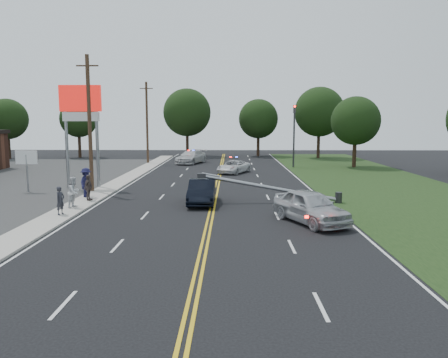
{
  "coord_description": "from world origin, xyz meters",
  "views": [
    {
      "loc": [
        1.12,
        -19.91,
        5.26
      ],
      "look_at": [
        0.7,
        6.85,
        1.7
      ],
      "focal_mm": 35.0,
      "sensor_mm": 36.0,
      "label": 1
    }
  ],
  "objects_px": {
    "pylon_sign": "(81,111)",
    "emergency_a": "(234,167)",
    "traffic_signal": "(294,130)",
    "bystander_d": "(88,188)",
    "utility_pole_far": "(147,123)",
    "small_sign": "(27,161)",
    "bystander_b": "(74,192)",
    "emergency_b": "(191,157)",
    "crashed_sedan": "(202,192)",
    "fallen_streetlight": "(278,189)",
    "bystander_c": "(86,183)",
    "waiting_sedan": "(310,207)",
    "utility_pole_mid": "(90,123)",
    "bystander_a": "(60,201)"
  },
  "relations": [
    {
      "from": "emergency_b",
      "to": "bystander_b",
      "type": "xyz_separation_m",
      "value": [
        -4.45,
        -28.56,
        0.22
      ]
    },
    {
      "from": "waiting_sedan",
      "to": "emergency_a",
      "type": "relative_size",
      "value": 1.11
    },
    {
      "from": "emergency_a",
      "to": "bystander_c",
      "type": "relative_size",
      "value": 2.29
    },
    {
      "from": "traffic_signal",
      "to": "bystander_b",
      "type": "relative_size",
      "value": 3.82
    },
    {
      "from": "traffic_signal",
      "to": "bystander_d",
      "type": "height_order",
      "value": "traffic_signal"
    },
    {
      "from": "utility_pole_mid",
      "to": "bystander_c",
      "type": "relative_size",
      "value": 5.02
    },
    {
      "from": "small_sign",
      "to": "waiting_sedan",
      "type": "height_order",
      "value": "small_sign"
    },
    {
      "from": "traffic_signal",
      "to": "emergency_a",
      "type": "distance_m",
      "value": 9.66
    },
    {
      "from": "bystander_a",
      "to": "waiting_sedan",
      "type": "bearing_deg",
      "value": -75.33
    },
    {
      "from": "emergency_b",
      "to": "bystander_d",
      "type": "xyz_separation_m",
      "value": [
        -4.31,
        -26.31,
        0.13
      ]
    },
    {
      "from": "utility_pole_mid",
      "to": "emergency_b",
      "type": "bearing_deg",
      "value": 76.48
    },
    {
      "from": "pylon_sign",
      "to": "crashed_sedan",
      "type": "xyz_separation_m",
      "value": [
        9.77,
        -6.36,
        -5.23
      ]
    },
    {
      "from": "small_sign",
      "to": "utility_pole_far",
      "type": "distance_m",
      "value": 22.68
    },
    {
      "from": "utility_pole_mid",
      "to": "crashed_sedan",
      "type": "bearing_deg",
      "value": -27.25
    },
    {
      "from": "utility_pole_mid",
      "to": "pylon_sign",
      "type": "bearing_deg",
      "value": 123.02
    },
    {
      "from": "utility_pole_mid",
      "to": "utility_pole_far",
      "type": "height_order",
      "value": "same"
    },
    {
      "from": "bystander_d",
      "to": "utility_pole_mid",
      "type": "bearing_deg",
      "value": 23.5
    },
    {
      "from": "crashed_sedan",
      "to": "small_sign",
      "type": "bearing_deg",
      "value": 161.49
    },
    {
      "from": "crashed_sedan",
      "to": "fallen_streetlight",
      "type": "bearing_deg",
      "value": 3.9
    },
    {
      "from": "utility_pole_mid",
      "to": "bystander_b",
      "type": "relative_size",
      "value": 5.41
    },
    {
      "from": "crashed_sedan",
      "to": "emergency_a",
      "type": "relative_size",
      "value": 1.03
    },
    {
      "from": "emergency_a",
      "to": "emergency_b",
      "type": "xyz_separation_m",
      "value": [
        -5.24,
        10.05,
        0.19
      ]
    },
    {
      "from": "pylon_sign",
      "to": "emergency_a",
      "type": "distance_m",
      "value": 16.6
    },
    {
      "from": "bystander_c",
      "to": "bystander_d",
      "type": "relative_size",
      "value": 1.19
    },
    {
      "from": "utility_pole_far",
      "to": "fallen_streetlight",
      "type": "bearing_deg",
      "value": -62.76
    },
    {
      "from": "crashed_sedan",
      "to": "emergency_a",
      "type": "distance_m",
      "value": 16.74
    },
    {
      "from": "emergency_b",
      "to": "bystander_a",
      "type": "xyz_separation_m",
      "value": [
        -4.46,
        -30.64,
        0.08
      ]
    },
    {
      "from": "traffic_signal",
      "to": "utility_pole_mid",
      "type": "distance_m",
      "value": 25.12
    },
    {
      "from": "traffic_signal",
      "to": "bystander_b",
      "type": "distance_m",
      "value": 29.56
    },
    {
      "from": "crashed_sedan",
      "to": "traffic_signal",
      "type": "bearing_deg",
      "value": 67.7
    },
    {
      "from": "traffic_signal",
      "to": "utility_pole_far",
      "type": "relative_size",
      "value": 0.7
    },
    {
      "from": "emergency_b",
      "to": "small_sign",
      "type": "bearing_deg",
      "value": -95.51
    },
    {
      "from": "fallen_streetlight",
      "to": "utility_pole_mid",
      "type": "distance_m",
      "value": 14.58
    },
    {
      "from": "traffic_signal",
      "to": "fallen_streetlight",
      "type": "relative_size",
      "value": 0.75
    },
    {
      "from": "traffic_signal",
      "to": "emergency_b",
      "type": "relative_size",
      "value": 1.24
    },
    {
      "from": "utility_pole_mid",
      "to": "bystander_b",
      "type": "bearing_deg",
      "value": -81.7
    },
    {
      "from": "traffic_signal",
      "to": "bystander_b",
      "type": "bearing_deg",
      "value": -124.36
    },
    {
      "from": "fallen_streetlight",
      "to": "crashed_sedan",
      "type": "distance_m",
      "value": 4.93
    },
    {
      "from": "waiting_sedan",
      "to": "emergency_b",
      "type": "bearing_deg",
      "value": 81.73
    },
    {
      "from": "utility_pole_far",
      "to": "pylon_sign",
      "type": "bearing_deg",
      "value": -93.72
    },
    {
      "from": "small_sign",
      "to": "utility_pole_far",
      "type": "height_order",
      "value": "utility_pole_far"
    },
    {
      "from": "waiting_sedan",
      "to": "bystander_a",
      "type": "distance_m",
      "value": 13.61
    },
    {
      "from": "emergency_a",
      "to": "utility_pole_far",
      "type": "bearing_deg",
      "value": 163.14
    },
    {
      "from": "utility_pole_mid",
      "to": "waiting_sedan",
      "type": "bearing_deg",
      "value": -33.65
    },
    {
      "from": "utility_pole_far",
      "to": "emergency_a",
      "type": "bearing_deg",
      "value": -42.61
    },
    {
      "from": "fallen_streetlight",
      "to": "pylon_sign",
      "type": "bearing_deg",
      "value": 157.78
    },
    {
      "from": "waiting_sedan",
      "to": "emergency_a",
      "type": "distance_m",
      "value": 22.2
    },
    {
      "from": "emergency_a",
      "to": "bystander_d",
      "type": "relative_size",
      "value": 2.72
    },
    {
      "from": "pylon_sign",
      "to": "traffic_signal",
      "type": "bearing_deg",
      "value": 40.39
    },
    {
      "from": "utility_pole_mid",
      "to": "bystander_b",
      "type": "xyz_separation_m",
      "value": [
        0.91,
        -6.27,
        -4.04
      ]
    }
  ]
}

